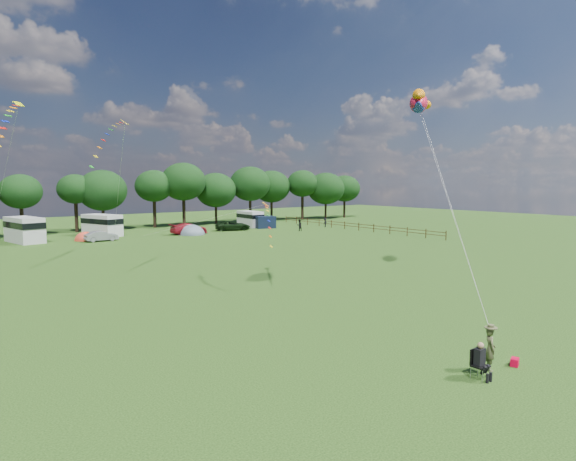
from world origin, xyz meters
TOP-DOWN VIEW (x-y plane):
  - ground_plane at (0.00, 0.00)m, footprint 180.00×180.00m
  - tree_line at (5.30, 54.99)m, footprint 102.98×10.98m
  - fence at (32.00, 34.50)m, footprint 0.12×33.12m
  - car_b at (-2.28, 42.70)m, footprint 3.64×1.44m
  - car_c at (9.77, 43.73)m, footprint 5.05×2.23m
  - car_d at (17.26, 44.55)m, footprint 5.77×4.01m
  - campervan_b at (-9.89, 47.20)m, footprint 3.82×6.56m
  - campervan_c at (-0.42, 48.81)m, footprint 4.27×6.33m
  - campervan_d at (22.36, 47.75)m, footprint 2.39×5.23m
  - tent_orange at (-3.55, 44.82)m, footprint 2.72×2.98m
  - tent_greyblue at (9.79, 43.01)m, footprint 3.68×4.03m
  - awning_navy at (23.12, 44.77)m, footprint 3.46×3.05m
  - kite_flyer at (-2.12, -7.71)m, footprint 0.69×0.71m
  - camp_chair at (-3.22, -7.92)m, footprint 0.58×0.58m
  - kite_bag at (-0.94, -8.09)m, footprint 0.50×0.41m
  - fish_kite at (10.62, 5.95)m, footprint 3.85×3.33m
  - streamer_kite_a at (-13.59, 26.54)m, footprint 3.45×5.61m
  - streamer_kite_b at (-8.10, 18.26)m, footprint 4.26×4.73m
  - streamer_kite_c at (0.38, 10.92)m, footprint 3.12×4.95m
  - walker_a at (24.58, 37.82)m, footprint 0.84×0.53m
  - walker_b at (31.62, 40.12)m, footprint 1.03×0.74m

SIDE VIEW (x-z plane):
  - ground_plane at x=0.00m, z-range 0.00..0.00m
  - tent_greyblue at x=9.79m, z-range -1.35..1.39m
  - tent_orange at x=-3.55m, z-range -1.04..1.09m
  - kite_bag at x=-0.94m, z-range 0.00..0.30m
  - car_b at x=-2.28m, z-range 0.00..1.27m
  - fence at x=32.00m, z-range 0.10..1.30m
  - car_d at x=17.26m, z-range 0.00..1.44m
  - walker_b at x=31.62m, z-range 0.00..1.46m
  - car_c at x=9.77m, z-range 0.00..1.50m
  - kite_flyer at x=-2.12m, z-range 0.00..1.65m
  - camp_chair at x=-3.22m, z-range 0.14..1.52m
  - walker_a at x=24.58m, z-range 0.00..1.69m
  - awning_navy at x=23.12m, z-range 0.00..1.86m
  - campervan_d at x=22.36m, z-range 0.09..2.62m
  - campervan_c at x=-0.42m, z-range 0.11..2.97m
  - campervan_b at x=-9.89m, z-range 0.11..3.13m
  - streamer_kite_c at x=0.38m, z-range 3.38..6.17m
  - tree_line at x=5.30m, z-range 1.21..11.48m
  - streamer_kite_b at x=-8.10m, z-range 8.74..12.54m
  - streamer_kite_a at x=-13.59m, z-range 8.92..14.72m
  - fish_kite at x=10.62m, z-range 12.00..14.16m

